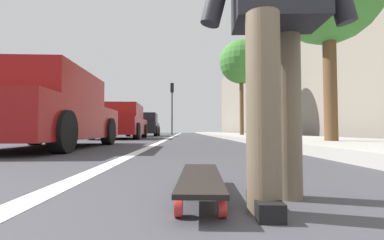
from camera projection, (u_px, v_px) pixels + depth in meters
ground_plane at (193, 140)px, 10.31m from camera, size 80.00×80.00×0.00m
lane_stripe_white at (176, 135)px, 20.27m from camera, size 52.00×0.16×0.01m
sidewalk_curb at (232, 135)px, 18.37m from camera, size 52.00×3.20×0.14m
building_facade at (261, 85)px, 22.62m from camera, size 40.00×1.20×8.52m
skateboard at (200, 179)px, 1.33m from camera, size 0.85×0.25×0.11m
skater_person at (277, 0)px, 1.22m from camera, size 0.45×0.72×1.64m
parked_car_near at (45, 112)px, 5.16m from camera, size 4.17×2.04×1.48m
parked_car_mid at (121, 122)px, 11.68m from camera, size 4.40×2.10×1.49m
parked_car_far at (144, 125)px, 17.52m from camera, size 4.10×2.03×1.49m
traffic_light at (172, 99)px, 22.72m from camera, size 0.33×0.28×4.45m
street_tree_mid at (241, 62)px, 13.58m from camera, size 2.24×2.24×5.01m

